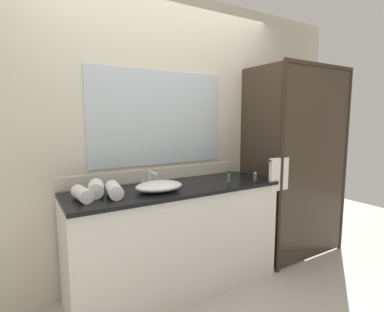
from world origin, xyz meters
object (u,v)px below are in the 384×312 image
(amenity_bottle_body_wash, at_px, (229,177))
(rolled_towel_far_edge, at_px, (114,190))
(rolled_towel_near_edge, at_px, (82,194))
(rolled_towel_middle, at_px, (96,189))
(sink_basin, at_px, (159,186))
(faucet, at_px, (150,181))
(amenity_bottle_shampoo, at_px, (255,176))

(amenity_bottle_body_wash, relative_size, rolled_towel_far_edge, 0.44)
(rolled_towel_near_edge, height_order, rolled_towel_middle, rolled_towel_middle)
(amenity_bottle_body_wash, bearing_deg, rolled_towel_middle, 172.94)
(rolled_towel_middle, bearing_deg, rolled_towel_far_edge, -39.10)
(rolled_towel_near_edge, bearing_deg, rolled_towel_far_edge, -3.46)
(sink_basin, relative_size, faucet, 2.24)
(faucet, bearing_deg, rolled_towel_far_edge, -154.62)
(sink_basin, height_order, amenity_bottle_body_wash, amenity_bottle_body_wash)
(sink_basin, xyz_separation_m, faucet, (0.00, 0.18, 0.01))
(sink_basin, distance_m, rolled_towel_near_edge, 0.57)
(rolled_towel_near_edge, bearing_deg, rolled_towel_middle, 34.67)
(rolled_towel_near_edge, bearing_deg, faucet, 15.06)
(faucet, height_order, rolled_towel_middle, faucet)
(faucet, bearing_deg, sink_basin, -90.00)
(sink_basin, distance_m, faucet, 0.18)
(rolled_towel_far_edge, bearing_deg, rolled_towel_near_edge, 176.54)
(faucet, relative_size, rolled_towel_near_edge, 0.76)
(amenity_bottle_shampoo, bearing_deg, rolled_towel_near_edge, 175.64)
(sink_basin, bearing_deg, rolled_towel_far_edge, 178.29)
(faucet, height_order, amenity_bottle_body_wash, faucet)
(rolled_towel_near_edge, bearing_deg, sink_basin, -2.38)
(sink_basin, height_order, faucet, faucet)
(faucet, bearing_deg, rolled_towel_near_edge, -164.94)
(sink_basin, distance_m, amenity_bottle_body_wash, 0.66)
(rolled_towel_far_edge, bearing_deg, amenity_bottle_shampoo, -4.51)
(faucet, xyz_separation_m, rolled_towel_middle, (-0.46, -0.08, 0.01))
(amenity_bottle_shampoo, bearing_deg, faucet, 163.87)
(rolled_towel_middle, bearing_deg, faucet, 9.59)
(faucet, xyz_separation_m, amenity_bottle_shampoo, (0.93, -0.27, -0.01))
(sink_basin, relative_size, rolled_towel_middle, 1.83)
(amenity_bottle_body_wash, bearing_deg, sink_basin, 176.60)
(faucet, distance_m, amenity_bottle_body_wash, 0.70)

